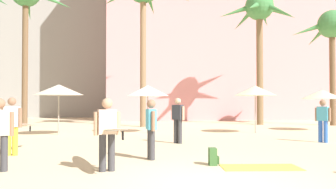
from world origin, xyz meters
TOP-DOWN VIEW (x-y plane):
  - ground at (0.00, 0.00)m, footprint 120.00×120.00m
  - hotel_pink at (8.18, 27.91)m, footprint 22.00×10.66m
  - palm_tree_left at (12.46, 15.70)m, footprint 5.57×5.44m
  - palm_tree_center at (7.96, 17.20)m, footprint 5.83×5.14m
  - palm_tree_right at (-7.90, 17.86)m, footprint 5.82×5.73m
  - cafe_umbrella_1 at (4.99, 10.65)m, footprint 2.11×2.11m
  - cafe_umbrella_2 at (-4.66, 10.94)m, footprint 2.31×2.31m
  - cafe_umbrella_3 at (9.22, 11.65)m, footprint 2.24×2.24m
  - cafe_umbrella_4 at (-0.37, 11.57)m, footprint 2.16×2.16m
  - beach_towel at (1.46, 1.55)m, footprint 1.91×1.07m
  - backpack at (0.44, 2.05)m, footprint 0.27×0.32m
  - person_mid_left at (-2.12, 1.75)m, footprint 1.21×3.05m
  - person_far_left at (-4.94, 4.55)m, footprint 0.76×3.16m
  - person_far_right at (0.37, 6.76)m, footprint 0.48×0.51m
  - person_near_left at (5.96, 6.27)m, footprint 0.45×0.53m
  - person_mid_right at (-0.99, 3.12)m, footprint 0.27×0.61m

SIDE VIEW (x-z plane):
  - ground at x=0.00m, z-range 0.00..0.00m
  - beach_towel at x=1.46m, z-range 0.00..0.01m
  - backpack at x=0.44m, z-range -0.01..0.41m
  - person_mid_right at x=-0.99m, z-range 0.08..1.70m
  - person_mid_left at x=-2.12m, z-range 0.08..1.72m
  - person_near_left at x=5.96m, z-range 0.08..1.73m
  - person_far_left at x=-4.94m, z-range 0.07..1.76m
  - person_far_right at x=0.37m, z-range 0.08..1.80m
  - cafe_umbrella_3 at x=9.22m, z-range 0.86..3.10m
  - cafe_umbrella_4 at x=-0.37m, z-range 0.93..3.35m
  - cafe_umbrella_1 at x=4.99m, z-range 0.94..3.34m
  - cafe_umbrella_2 at x=-4.66m, z-range 0.95..3.34m
  - palm_tree_left at x=12.46m, z-range 2.50..10.30m
  - palm_tree_center at x=7.96m, z-range 2.97..12.26m
  - palm_tree_right at x=-7.90m, z-range 3.30..13.10m
  - hotel_pink at x=8.18m, z-range 0.00..18.96m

